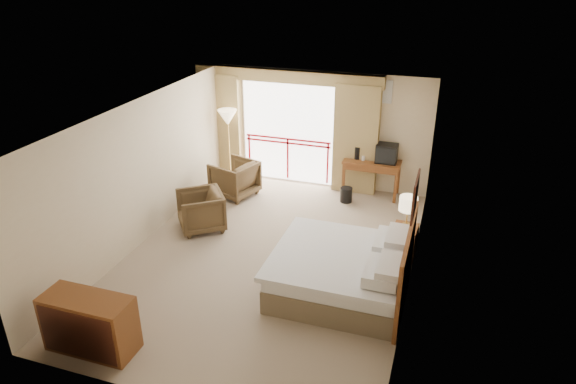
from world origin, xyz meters
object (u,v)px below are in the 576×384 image
(nightstand, at_px, (404,242))
(tv, at_px, (387,153))
(desk, at_px, (372,167))
(side_table, at_px, (208,196))
(armchair_near, at_px, (202,228))
(table_lamp, at_px, (408,204))
(armchair_far, at_px, (235,195))
(wastebasket, at_px, (346,195))
(floor_lamp, at_px, (228,120))
(bed, at_px, (344,271))
(dresser, at_px, (90,324))

(nightstand, bearing_deg, tv, 110.16)
(desk, bearing_deg, side_table, -146.64)
(desk, bearing_deg, armchair_near, -136.56)
(table_lamp, height_order, armchair_far, table_lamp)
(tv, distance_m, wastebasket, 1.27)
(desk, height_order, armchair_near, desk)
(desk, relative_size, floor_lamp, 0.72)
(bed, bearing_deg, armchair_near, 159.53)
(table_lamp, relative_size, desk, 0.44)
(floor_lamp, bearing_deg, table_lamp, -26.25)
(armchair_near, distance_m, side_table, 0.82)
(nightstand, relative_size, wastebasket, 1.82)
(desk, distance_m, armchair_far, 3.19)
(table_lamp, xyz_separation_m, dresser, (-3.82, -3.83, -0.62))
(tv, bearing_deg, bed, -98.10)
(bed, height_order, wastebasket, bed)
(bed, xyz_separation_m, desk, (-0.23, 3.91, 0.27))
(floor_lamp, distance_m, dresser, 6.14)
(nightstand, height_order, tv, tv)
(side_table, bearing_deg, armchair_far, 78.62)
(armchair_far, bearing_deg, dresser, 19.66)
(nightstand, height_order, dresser, dresser)
(tv, xyz_separation_m, dresser, (-3.09, -6.27, -0.62))
(tv, bearing_deg, armchair_far, -169.95)
(nightstand, relative_size, side_table, 1.12)
(dresser, bearing_deg, nightstand, 40.53)
(floor_lamp, bearing_deg, side_table, -81.68)
(desk, xyz_separation_m, armchair_near, (-2.94, -2.73, -0.65))
(desk, relative_size, dresser, 1.01)
(armchair_near, bearing_deg, table_lamp, 56.03)
(armchair_near, bearing_deg, tv, 92.21)
(bed, distance_m, side_table, 3.86)
(tv, bearing_deg, nightstand, -80.64)
(wastebasket, height_order, side_table, side_table)
(tv, bearing_deg, table_lamp, -80.32)
(nightstand, relative_size, tv, 1.30)
(armchair_far, distance_m, side_table, 1.05)
(bed, xyz_separation_m, armchair_far, (-3.17, 2.85, -0.38))
(nightstand, distance_m, table_lamp, 0.74)
(desk, xyz_separation_m, dresser, (-2.79, -6.33, -0.23))
(desk, bearing_deg, bed, -86.09)
(wastebasket, bearing_deg, armchair_far, -169.77)
(nightstand, xyz_separation_m, side_table, (-4.16, 0.53, 0.07))
(table_lamp, distance_m, tv, 2.54)
(floor_lamp, bearing_deg, nightstand, -26.77)
(desk, relative_size, armchair_near, 1.46)
(floor_lamp, xyz_separation_m, dresser, (0.59, -6.01, -1.10))
(armchair_near, bearing_deg, wastebasket, 93.13)
(table_lamp, distance_m, armchair_far, 4.35)
(table_lamp, bearing_deg, dresser, -134.91)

